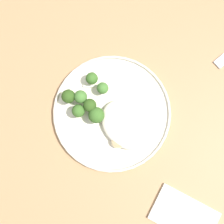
% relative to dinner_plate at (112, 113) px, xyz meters
% --- Properties ---
extents(ground, '(6.00, 6.00, 0.00)m').
position_rel_dinner_plate_xyz_m(ground, '(-0.01, 0.04, -0.75)').
color(ground, '#665B51').
extents(wooden_dining_table, '(1.40, 1.00, 0.74)m').
position_rel_dinner_plate_xyz_m(wooden_dining_table, '(-0.01, 0.04, -0.09)').
color(wooden_dining_table, '#9E754C').
rests_on(wooden_dining_table, ground).
extents(dinner_plate, '(0.29, 0.29, 0.02)m').
position_rel_dinner_plate_xyz_m(dinner_plate, '(0.00, 0.00, 0.00)').
color(dinner_plate, beige).
rests_on(dinner_plate, wooden_dining_table).
extents(noodle_bed, '(0.14, 0.11, 0.03)m').
position_rel_dinner_plate_xyz_m(noodle_bed, '(0.05, 0.00, 0.02)').
color(noodle_bed, beige).
rests_on(noodle_bed, dinner_plate).
extents(seared_scallop_right_edge, '(0.03, 0.03, 0.01)m').
position_rel_dinner_plate_xyz_m(seared_scallop_right_edge, '(0.01, 0.03, 0.01)').
color(seared_scallop_right_edge, '#E5C689').
rests_on(seared_scallop_right_edge, dinner_plate).
extents(seared_scallop_tilted_round, '(0.03, 0.03, 0.02)m').
position_rel_dinner_plate_xyz_m(seared_scallop_tilted_round, '(0.06, -0.04, 0.01)').
color(seared_scallop_tilted_round, '#E5C689').
rests_on(seared_scallop_tilted_round, dinner_plate).
extents(seared_scallop_rear_pale, '(0.03, 0.03, 0.01)m').
position_rel_dinner_plate_xyz_m(seared_scallop_rear_pale, '(0.06, -0.00, 0.01)').
color(seared_scallop_rear_pale, '#E5C689').
rests_on(seared_scallop_rear_pale, dinner_plate).
extents(seared_scallop_on_noodles, '(0.03, 0.03, 0.01)m').
position_rel_dinner_plate_xyz_m(seared_scallop_on_noodles, '(0.04, 0.03, 0.01)').
color(seared_scallop_on_noodles, beige).
rests_on(seared_scallop_on_noodles, dinner_plate).
extents(broccoli_floret_front_edge, '(0.03, 0.03, 0.04)m').
position_rel_dinner_plate_xyz_m(broccoli_floret_front_edge, '(-0.09, 0.02, 0.03)').
color(broccoli_floret_front_edge, '#7A994C').
rests_on(broccoli_floret_front_edge, dinner_plate).
extents(broccoli_floret_near_rim, '(0.03, 0.03, 0.05)m').
position_rel_dinner_plate_xyz_m(broccoli_floret_near_rim, '(-0.04, -0.03, 0.04)').
color(broccoli_floret_near_rim, '#7A994C').
rests_on(broccoli_floret_near_rim, dinner_plate).
extents(broccoli_floret_center_pile, '(0.03, 0.03, 0.04)m').
position_rel_dinner_plate_xyz_m(broccoli_floret_center_pile, '(-0.06, 0.02, 0.03)').
color(broccoli_floret_center_pile, '#7A994C').
rests_on(broccoli_floret_center_pile, dinner_plate).
extents(broccoli_floret_rear_charred, '(0.03, 0.03, 0.05)m').
position_rel_dinner_plate_xyz_m(broccoli_floret_rear_charred, '(-0.09, -0.05, 0.03)').
color(broccoli_floret_rear_charred, '#7A994C').
rests_on(broccoli_floret_rear_charred, dinner_plate).
extents(broccoli_floret_right_tilted, '(0.03, 0.03, 0.05)m').
position_rel_dinner_plate_xyz_m(broccoli_floret_right_tilted, '(-0.05, -0.06, 0.03)').
color(broccoli_floret_right_tilted, '#7A994C').
rests_on(broccoli_floret_right_tilted, dinner_plate).
extents(broccoli_floret_split_head, '(0.04, 0.04, 0.05)m').
position_rel_dinner_plate_xyz_m(broccoli_floret_split_head, '(-0.02, -0.03, 0.03)').
color(broccoli_floret_split_head, '#7A994C').
rests_on(broccoli_floret_split_head, dinner_plate).
extents(broccoli_floret_beside_noodles, '(0.03, 0.03, 0.05)m').
position_rel_dinner_plate_xyz_m(broccoli_floret_beside_noodles, '(-0.07, -0.03, 0.04)').
color(broccoli_floret_beside_noodles, '#89A356').
rests_on(broccoli_floret_beside_noodles, dinner_plate).
extents(onion_sliver_short_strip, '(0.03, 0.05, 0.00)m').
position_rel_dinner_plate_xyz_m(onion_sliver_short_strip, '(-0.00, 0.01, 0.01)').
color(onion_sliver_short_strip, silver).
rests_on(onion_sliver_short_strip, dinner_plate).
extents(onion_sliver_long_sliver, '(0.04, 0.04, 0.00)m').
position_rel_dinner_plate_xyz_m(onion_sliver_long_sliver, '(-0.08, 0.01, 0.01)').
color(onion_sliver_long_sliver, silver).
rests_on(onion_sliver_long_sliver, dinner_plate).
extents(folded_napkin, '(0.17, 0.14, 0.01)m').
position_rel_dinner_plate_xyz_m(folded_napkin, '(0.30, -0.04, -0.00)').
color(folded_napkin, silver).
rests_on(folded_napkin, wooden_dining_table).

